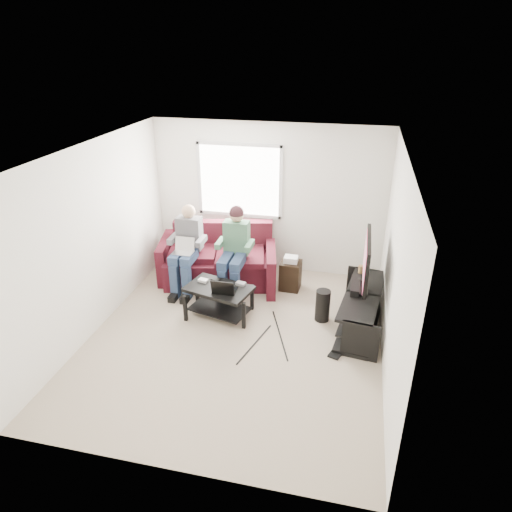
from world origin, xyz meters
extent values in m
plane|color=tan|center=(0.00, 0.00, 0.00)|extent=(4.50, 4.50, 0.00)
plane|color=white|center=(0.00, 0.00, 2.60)|extent=(4.50, 4.50, 0.00)
plane|color=white|center=(0.00, 2.25, 1.30)|extent=(4.50, 0.00, 4.50)
plane|color=white|center=(0.00, -2.25, 1.30)|extent=(4.50, 0.00, 4.50)
plane|color=white|center=(-2.00, 0.00, 1.30)|extent=(0.00, 4.50, 4.50)
plane|color=white|center=(2.00, 0.00, 1.30)|extent=(0.00, 4.50, 4.50)
cube|color=white|center=(-0.50, 2.24, 1.60)|extent=(1.40, 0.01, 1.20)
cube|color=silver|center=(-0.50, 2.23, 1.60)|extent=(1.48, 0.04, 1.28)
cube|color=#4A1222|center=(-0.73, 1.54, 0.24)|extent=(1.87, 1.24, 0.47)
cube|color=#4A1222|center=(-0.73, 1.94, 0.71)|extent=(1.72, 0.55, 0.48)
cube|color=#4A1222|center=(-1.66, 1.54, 0.34)|extent=(0.36, 1.02, 0.67)
cube|color=#4A1222|center=(0.20, 1.54, 0.34)|extent=(0.36, 1.02, 0.67)
cube|color=#4A1222|center=(-1.15, 1.52, 0.52)|extent=(0.93, 0.93, 0.10)
cube|color=#4A1222|center=(-0.32, 1.52, 0.52)|extent=(0.93, 0.93, 0.10)
cube|color=navy|center=(-1.23, 1.05, 0.64)|extent=(0.16, 0.45, 0.14)
cube|color=navy|center=(-1.03, 1.05, 0.64)|extent=(0.16, 0.45, 0.14)
cube|color=navy|center=(-1.23, 0.87, 0.29)|extent=(0.13, 0.13, 0.57)
cube|color=navy|center=(-1.03, 0.87, 0.29)|extent=(0.13, 0.13, 0.57)
cube|color=#5E5D63|center=(-1.13, 1.38, 0.92)|extent=(0.40, 0.22, 0.55)
sphere|color=tan|center=(-1.13, 1.40, 1.29)|extent=(0.22, 0.22, 0.22)
cube|color=navy|center=(-0.43, 1.05, 0.64)|extent=(0.16, 0.45, 0.14)
cube|color=navy|center=(-0.23, 1.05, 0.64)|extent=(0.16, 0.45, 0.14)
cube|color=navy|center=(-0.43, 0.87, 0.29)|extent=(0.13, 0.13, 0.57)
cube|color=navy|center=(-0.23, 0.87, 0.29)|extent=(0.13, 0.13, 0.57)
cube|color=#595C5C|center=(-0.33, 1.38, 0.92)|extent=(0.40, 0.22, 0.55)
sphere|color=tan|center=(-0.33, 1.40, 1.29)|extent=(0.22, 0.22, 0.22)
sphere|color=#341A1F|center=(-0.33, 1.40, 1.33)|extent=(0.23, 0.23, 0.23)
cube|color=black|center=(-0.38, 0.51, 0.45)|extent=(1.07, 0.80, 0.05)
cube|color=black|center=(-0.38, 0.51, 0.11)|extent=(0.97, 0.70, 0.02)
cube|color=black|center=(-0.83, 0.25, 0.21)|extent=(0.05, 0.05, 0.42)
cube|color=black|center=(0.06, 0.25, 0.21)|extent=(0.05, 0.05, 0.42)
cube|color=black|center=(-0.83, 0.77, 0.21)|extent=(0.05, 0.05, 0.42)
cube|color=black|center=(0.06, 0.77, 0.21)|extent=(0.05, 0.05, 0.42)
cube|color=silver|center=(-0.66, 0.63, 0.49)|extent=(0.16, 0.12, 0.04)
cube|color=black|center=(-0.48, 0.69, 0.49)|extent=(0.16, 0.13, 0.04)
cube|color=gray|center=(-0.08, 0.66, 0.49)|extent=(0.16, 0.12, 0.04)
cube|color=black|center=(1.70, 0.69, 0.52)|extent=(0.70, 1.67, 0.04)
cube|color=black|center=(1.70, 0.69, 0.27)|extent=(0.66, 1.60, 0.03)
cube|color=black|center=(1.70, 0.69, 0.03)|extent=(0.70, 1.67, 0.06)
cube|color=black|center=(1.70, -0.09, 0.27)|extent=(0.49, 0.11, 0.54)
cube|color=black|center=(1.70, 1.48, 0.27)|extent=(0.49, 0.11, 0.54)
cube|color=black|center=(1.70, 0.79, 0.56)|extent=(0.12, 0.40, 0.04)
cube|color=black|center=(1.70, 0.79, 0.64)|extent=(0.06, 0.06, 0.12)
cube|color=black|center=(1.70, 0.79, 1.02)|extent=(0.05, 1.10, 0.65)
cube|color=#DD3467|center=(1.67, 0.79, 1.02)|extent=(0.01, 1.01, 0.58)
cube|color=black|center=(1.58, 0.79, 0.59)|extent=(0.12, 0.50, 0.10)
cylinder|color=#A67D47|center=(1.65, 1.32, 0.60)|extent=(0.08, 0.08, 0.12)
cube|color=silver|center=(1.70, 0.29, 0.31)|extent=(0.30, 0.22, 0.06)
cube|color=gray|center=(1.70, 0.99, 0.32)|extent=(0.34, 0.26, 0.08)
cube|color=black|center=(1.70, 0.64, 0.32)|extent=(0.38, 0.30, 0.07)
cylinder|color=black|center=(1.14, 0.72, 0.24)|extent=(0.22, 0.22, 0.49)
cube|color=black|center=(1.45, 0.03, 0.01)|extent=(0.29, 0.47, 0.03)
cube|color=black|center=(0.53, 1.55, 0.24)|extent=(0.33, 0.33, 0.49)
cube|color=silver|center=(0.53, 1.55, 0.54)|extent=(0.22, 0.18, 0.10)
camera|label=1|loc=(1.46, -5.09, 3.81)|focal=32.00mm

